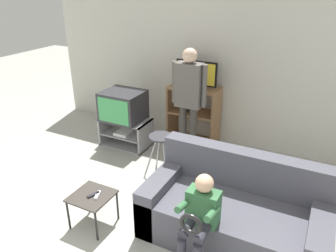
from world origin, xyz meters
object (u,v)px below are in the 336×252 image
(folding_stool, at_px, (161,144))
(remote_control_black, at_px, (93,195))
(media_shelf, at_px, (193,114))
(snack_table, at_px, (92,199))
(remote_control_white, at_px, (97,195))
(tv_stand, at_px, (126,132))
(person_standing_adult, at_px, (189,94))
(person_seated_child, at_px, (199,216))
(couch, at_px, (234,213))
(television_flat, at_px, (196,75))
(television_main, at_px, (123,106))

(folding_stool, distance_m, remote_control_black, 1.26)
(media_shelf, relative_size, snack_table, 2.24)
(remote_control_black, height_order, remote_control_white, same)
(folding_stool, height_order, snack_table, folding_stool)
(snack_table, xyz_separation_m, remote_control_black, (0.02, 0.00, 0.06))
(tv_stand, relative_size, remote_control_white, 5.53)
(person_standing_adult, relative_size, person_seated_child, 1.75)
(remote_control_white, distance_m, couch, 1.48)
(tv_stand, xyz_separation_m, snack_table, (0.77, -1.81, 0.12))
(snack_table, distance_m, remote_control_black, 0.06)
(media_shelf, bearing_deg, folding_stool, -88.77)
(tv_stand, relative_size, media_shelf, 0.82)
(person_seated_child, bearing_deg, person_standing_adult, 116.60)
(person_standing_adult, bearing_deg, person_seated_child, -63.40)
(tv_stand, distance_m, person_seated_child, 2.74)
(remote_control_black, xyz_separation_m, person_seated_child, (1.24, -0.01, 0.18))
(television_flat, distance_m, person_seated_child, 2.71)
(folding_stool, distance_m, person_standing_adult, 0.83)
(couch, bearing_deg, tv_stand, 150.02)
(snack_table, relative_size, couch, 0.23)
(remote_control_black, bearing_deg, remote_control_white, 44.59)
(couch, xyz_separation_m, person_standing_adult, (-1.13, 1.34, 0.74))
(television_main, height_order, television_flat, television_flat)
(folding_stool, bearing_deg, snack_table, -99.30)
(media_shelf, xyz_separation_m, remote_control_white, (-0.11, -2.41, -0.09))
(person_standing_adult, bearing_deg, remote_control_white, -97.94)
(television_main, distance_m, television_flat, 1.26)
(remote_control_white, bearing_deg, folding_stool, 64.18)
(folding_stool, distance_m, snack_table, 1.27)
(television_main, xyz_separation_m, television_flat, (0.99, 0.62, 0.48))
(couch, bearing_deg, media_shelf, 123.83)
(media_shelf, relative_size, person_standing_adult, 0.57)
(snack_table, relative_size, person_seated_child, 0.44)
(tv_stand, relative_size, folding_stool, 1.28)
(snack_table, bearing_deg, couch, 20.09)
(tv_stand, height_order, couch, couch)
(tv_stand, xyz_separation_m, folding_stool, (0.97, -0.57, 0.27))
(snack_table, relative_size, remote_control_black, 2.99)
(remote_control_white, bearing_deg, couch, 0.88)
(tv_stand, relative_size, television_main, 1.25)
(television_flat, xyz_separation_m, folding_stool, (0.00, -1.18, -0.67))
(television_flat, bearing_deg, tv_stand, -147.75)
(couch, relative_size, person_seated_child, 1.91)
(folding_stool, bearing_deg, tv_stand, 149.73)
(television_flat, height_order, person_seated_child, television_flat)
(television_flat, distance_m, folding_stool, 1.36)
(media_shelf, relative_size, television_flat, 1.43)
(snack_table, bearing_deg, television_main, 113.53)
(television_main, height_order, media_shelf, media_shelf)
(tv_stand, bearing_deg, remote_control_white, -65.06)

